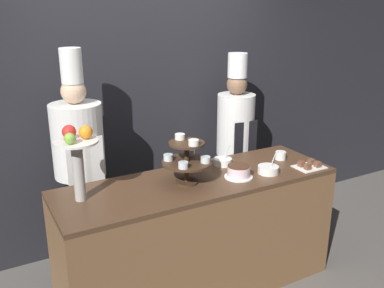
{
  "coord_description": "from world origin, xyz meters",
  "views": [
    {
      "loc": [
        -1.46,
        -2.22,
        2.19
      ],
      "look_at": [
        0.0,
        0.44,
        1.19
      ],
      "focal_mm": 40.0,
      "sensor_mm": 36.0,
      "label": 1
    }
  ],
  "objects_px": {
    "cake_round": "(239,172)",
    "cup_white": "(281,155)",
    "tiered_stand": "(187,158)",
    "chef_left": "(80,161)",
    "chef_center_left": "(235,138)",
    "serving_bowl_far": "(223,162)",
    "cake_square_tray": "(309,165)",
    "serving_bowl_near": "(268,170)",
    "fruit_pedestal": "(77,152)"
  },
  "relations": [
    {
      "from": "cake_square_tray",
      "to": "chef_left",
      "type": "xyz_separation_m",
      "value": [
        -1.62,
        0.85,
        0.05
      ]
    },
    {
      "from": "tiered_stand",
      "to": "serving_bowl_far",
      "type": "xyz_separation_m",
      "value": [
        0.43,
        0.19,
        -0.17
      ]
    },
    {
      "from": "fruit_pedestal",
      "to": "cake_round",
      "type": "distance_m",
      "value": 1.2
    },
    {
      "from": "chef_center_left",
      "to": "serving_bowl_far",
      "type": "bearing_deg",
      "value": -133.24
    },
    {
      "from": "cake_square_tray",
      "to": "serving_bowl_far",
      "type": "xyz_separation_m",
      "value": [
        -0.58,
        0.38,
        0.01
      ]
    },
    {
      "from": "serving_bowl_near",
      "to": "cake_round",
      "type": "bearing_deg",
      "value": 171.07
    },
    {
      "from": "cake_square_tray",
      "to": "chef_center_left",
      "type": "bearing_deg",
      "value": 99.09
    },
    {
      "from": "tiered_stand",
      "to": "cup_white",
      "type": "relative_size",
      "value": 4.07
    },
    {
      "from": "serving_bowl_near",
      "to": "tiered_stand",
      "type": "bearing_deg",
      "value": 168.32
    },
    {
      "from": "cake_square_tray",
      "to": "chef_left",
      "type": "distance_m",
      "value": 1.83
    },
    {
      "from": "cake_round",
      "to": "cup_white",
      "type": "relative_size",
      "value": 2.41
    },
    {
      "from": "serving_bowl_near",
      "to": "chef_left",
      "type": "relative_size",
      "value": 0.09
    },
    {
      "from": "cake_round",
      "to": "chef_center_left",
      "type": "xyz_separation_m",
      "value": [
        0.48,
        0.75,
        -0.01
      ]
    },
    {
      "from": "cup_white",
      "to": "chef_center_left",
      "type": "bearing_deg",
      "value": 95.38
    },
    {
      "from": "tiered_stand",
      "to": "chef_center_left",
      "type": "bearing_deg",
      "value": 36.94
    },
    {
      "from": "fruit_pedestal",
      "to": "chef_left",
      "type": "relative_size",
      "value": 0.27
    },
    {
      "from": "cup_white",
      "to": "cake_square_tray",
      "type": "xyz_separation_m",
      "value": [
        0.08,
        -0.26,
        -0.02
      ]
    },
    {
      "from": "tiered_stand",
      "to": "cup_white",
      "type": "bearing_deg",
      "value": 3.9
    },
    {
      "from": "serving_bowl_near",
      "to": "serving_bowl_far",
      "type": "bearing_deg",
      "value": 123.65
    },
    {
      "from": "cake_square_tray",
      "to": "fruit_pedestal",
      "type": "bearing_deg",
      "value": 170.49
    },
    {
      "from": "serving_bowl_near",
      "to": "chef_left",
      "type": "distance_m",
      "value": 1.48
    },
    {
      "from": "cake_square_tray",
      "to": "chef_center_left",
      "type": "height_order",
      "value": "chef_center_left"
    },
    {
      "from": "cake_round",
      "to": "chef_left",
      "type": "relative_size",
      "value": 0.11
    },
    {
      "from": "fruit_pedestal",
      "to": "chef_left",
      "type": "xyz_separation_m",
      "value": [
        0.14,
        0.56,
        -0.27
      ]
    },
    {
      "from": "cake_square_tray",
      "to": "serving_bowl_near",
      "type": "distance_m",
      "value": 0.37
    },
    {
      "from": "cup_white",
      "to": "serving_bowl_near",
      "type": "xyz_separation_m",
      "value": [
        -0.28,
        -0.2,
        -0.0
      ]
    },
    {
      "from": "cup_white",
      "to": "chef_center_left",
      "type": "relative_size",
      "value": 0.05
    },
    {
      "from": "cake_square_tray",
      "to": "serving_bowl_far",
      "type": "relative_size",
      "value": 1.51
    },
    {
      "from": "fruit_pedestal",
      "to": "serving_bowl_near",
      "type": "distance_m",
      "value": 1.45
    },
    {
      "from": "serving_bowl_far",
      "to": "chef_center_left",
      "type": "xyz_separation_m",
      "value": [
        0.44,
        0.47,
        0.01
      ]
    },
    {
      "from": "tiered_stand",
      "to": "serving_bowl_near",
      "type": "relative_size",
      "value": 2.25
    },
    {
      "from": "serving_bowl_near",
      "to": "cake_square_tray",
      "type": "bearing_deg",
      "value": -9.73
    },
    {
      "from": "fruit_pedestal",
      "to": "tiered_stand",
      "type": "bearing_deg",
      "value": -7.52
    },
    {
      "from": "tiered_stand",
      "to": "cake_round",
      "type": "relative_size",
      "value": 1.69
    },
    {
      "from": "cup_white",
      "to": "cake_square_tray",
      "type": "relative_size",
      "value": 0.38
    },
    {
      "from": "tiered_stand",
      "to": "cup_white",
      "type": "height_order",
      "value": "tiered_stand"
    },
    {
      "from": "cup_white",
      "to": "serving_bowl_far",
      "type": "relative_size",
      "value": 0.57
    },
    {
      "from": "serving_bowl_near",
      "to": "serving_bowl_far",
      "type": "distance_m",
      "value": 0.38
    },
    {
      "from": "chef_left",
      "to": "chef_center_left",
      "type": "bearing_deg",
      "value": 0.0
    },
    {
      "from": "cake_square_tray",
      "to": "chef_left",
      "type": "bearing_deg",
      "value": 152.27
    },
    {
      "from": "cup_white",
      "to": "chef_left",
      "type": "xyz_separation_m",
      "value": [
        -1.54,
        0.59,
        0.03
      ]
    },
    {
      "from": "cake_round",
      "to": "tiered_stand",
      "type": "bearing_deg",
      "value": 166.6
    },
    {
      "from": "fruit_pedestal",
      "to": "cup_white",
      "type": "distance_m",
      "value": 1.71
    },
    {
      "from": "chef_left",
      "to": "fruit_pedestal",
      "type": "bearing_deg",
      "value": -104.09
    },
    {
      "from": "tiered_stand",
      "to": "cake_square_tray",
      "type": "distance_m",
      "value": 1.04
    },
    {
      "from": "cake_round",
      "to": "cup_white",
      "type": "height_order",
      "value": "cake_round"
    },
    {
      "from": "cake_round",
      "to": "serving_bowl_far",
      "type": "relative_size",
      "value": 1.38
    },
    {
      "from": "cake_round",
      "to": "chef_left",
      "type": "height_order",
      "value": "chef_left"
    },
    {
      "from": "serving_bowl_far",
      "to": "cup_white",
      "type": "bearing_deg",
      "value": -13.92
    },
    {
      "from": "serving_bowl_far",
      "to": "tiered_stand",
      "type": "bearing_deg",
      "value": -156.6
    }
  ]
}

